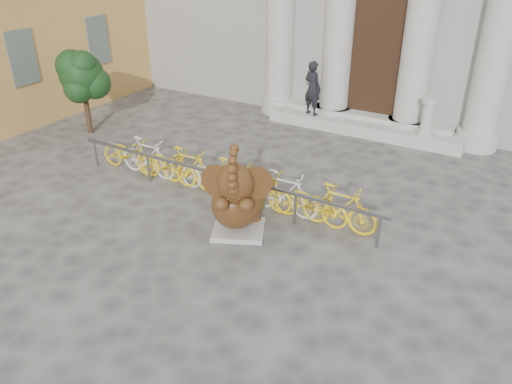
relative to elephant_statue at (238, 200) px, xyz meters
The scene contains 7 objects.
ground 2.62m from the elephant_statue, 84.29° to the right, with size 80.00×80.00×0.00m, color #474442.
entrance_steps 6.94m from the elephant_statue, 87.94° to the left, with size 6.00×1.20×0.36m, color #A8A59E.
elephant_statue is the anchor object (origin of this frame).
bike_rack 1.67m from the elephant_statue, 135.48° to the left, with size 8.00×0.53×1.00m.
tree 7.50m from the elephant_statue, 159.73° to the left, with size 1.46×1.33×2.53m.
pedestrian 6.79m from the elephant_statue, 102.05° to the left, with size 0.61×0.40×1.68m, color black.
balustrade_post 6.94m from the elephant_statue, 72.14° to the left, with size 0.43×0.43×1.06m.
Camera 1 is at (4.45, -4.86, 5.53)m, focal length 35.00 mm.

